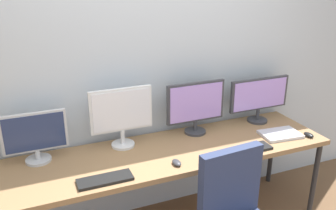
{
  "coord_description": "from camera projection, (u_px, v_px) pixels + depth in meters",
  "views": [
    {
      "loc": [
        -0.95,
        -1.64,
        2.03
      ],
      "look_at": [
        0.0,
        0.65,
        1.09
      ],
      "focal_mm": 38.39,
      "sensor_mm": 36.0,
      "label": 1
    }
  ],
  "objects": [
    {
      "name": "wall_back",
      "position": [
        150.0,
        66.0,
        2.9
      ],
      "size": [
        4.92,
        0.1,
        2.6
      ],
      "color": "silver",
      "rests_on": "ground_plane"
    },
    {
      "name": "desk",
      "position": [
        170.0,
        155.0,
        2.75
      ],
      "size": [
        2.52,
        0.68,
        0.74
      ],
      "color": "#936D47",
      "rests_on": "ground_plane"
    },
    {
      "name": "monitor_far_left",
      "position": [
        35.0,
        136.0,
        2.51
      ],
      "size": [
        0.44,
        0.18,
        0.37
      ],
      "color": "silver",
      "rests_on": "desk"
    },
    {
      "name": "monitor_center_left",
      "position": [
        121.0,
        114.0,
        2.71
      ],
      "size": [
        0.48,
        0.18,
        0.47
      ],
      "color": "silver",
      "rests_on": "desk"
    },
    {
      "name": "monitor_center_right",
      "position": [
        196.0,
        105.0,
        2.95
      ],
      "size": [
        0.51,
        0.18,
        0.44
      ],
      "color": "#38383D",
      "rests_on": "desk"
    },
    {
      "name": "monitor_far_right",
      "position": [
        259.0,
        97.0,
        3.18
      ],
      "size": [
        0.58,
        0.18,
        0.4
      ],
      "color": "#38383D",
      "rests_on": "desk"
    },
    {
      "name": "keyboard_left",
      "position": [
        105.0,
        180.0,
        2.33
      ],
      "size": [
        0.36,
        0.13,
        0.02
      ],
      "primitive_type": "cube",
      "color": "black",
      "rests_on": "desk"
    },
    {
      "name": "keyboard_right",
      "position": [
        250.0,
        149.0,
        2.74
      ],
      "size": [
        0.34,
        0.13,
        0.02
      ],
      "primitive_type": "cube",
      "color": "black",
      "rests_on": "desk"
    },
    {
      "name": "mouse_left_side",
      "position": [
        309.0,
        135.0,
        2.95
      ],
      "size": [
        0.06,
        0.1,
        0.03
      ],
      "primitive_type": "ellipsoid",
      "color": "black",
      "rests_on": "desk"
    },
    {
      "name": "mouse_right_side",
      "position": [
        177.0,
        163.0,
        2.53
      ],
      "size": [
        0.06,
        0.1,
        0.03
      ],
      "primitive_type": "ellipsoid",
      "color": "#38383D",
      "rests_on": "desk"
    },
    {
      "name": "laptop_closed",
      "position": [
        280.0,
        134.0,
        2.97
      ],
      "size": [
        0.34,
        0.25,
        0.02
      ],
      "primitive_type": "cube",
      "rotation": [
        0.0,
        0.0,
        -0.09
      ],
      "color": "silver",
      "rests_on": "desk"
    }
  ]
}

